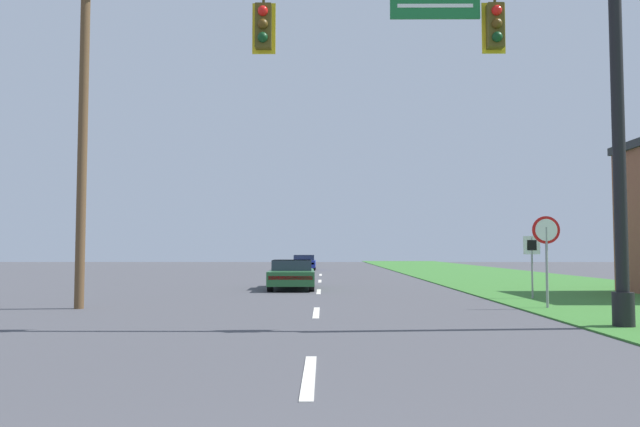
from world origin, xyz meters
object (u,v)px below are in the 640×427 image
at_px(far_car, 304,262).
at_px(utility_pole_near, 83,114).
at_px(stop_sign, 546,241).
at_px(route_sign_post, 532,253).
at_px(signal_mast, 520,96).
at_px(car_ahead, 292,274).

xyz_separation_m(far_car, utility_pole_near, (-5.20, -32.46, 4.82)).
height_order(stop_sign, route_sign_post, stop_sign).
bearing_deg(route_sign_post, stop_sign, -102.02).
distance_m(signal_mast, far_car, 37.35).
bearing_deg(utility_pole_near, signal_mast, -21.12).
distance_m(far_car, utility_pole_near, 33.22).
bearing_deg(car_ahead, signal_mast, -66.99).
bearing_deg(utility_pole_near, route_sign_post, 13.57).
distance_m(stop_sign, route_sign_post, 3.44).
bearing_deg(far_car, route_sign_post, -73.98).
distance_m(signal_mast, car_ahead, 14.60).
bearing_deg(far_car, signal_mast, -81.17).
bearing_deg(signal_mast, car_ahead, 113.01).
xyz_separation_m(far_car, route_sign_post, (8.38, -29.18, 0.92)).
height_order(stop_sign, utility_pole_near, utility_pole_near).
relative_size(far_car, route_sign_post, 2.08).
distance_m(car_ahead, utility_pole_near, 11.29).
relative_size(signal_mast, route_sign_post, 4.36).
bearing_deg(stop_sign, far_car, 103.26).
height_order(signal_mast, far_car, signal_mast).
height_order(car_ahead, far_car, same).
relative_size(car_ahead, utility_pole_near, 0.45).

